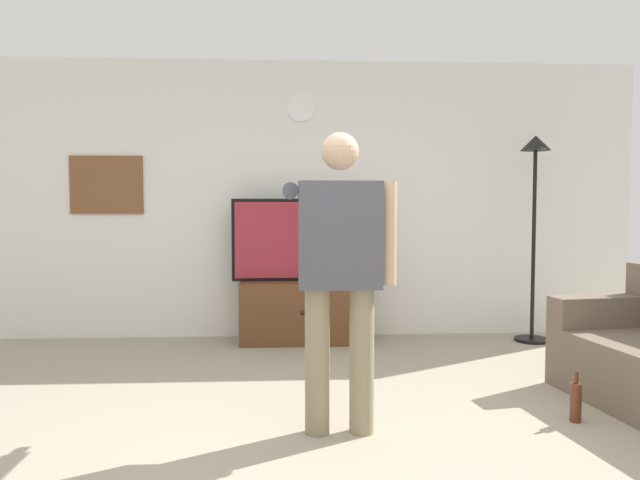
# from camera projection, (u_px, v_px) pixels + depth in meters

# --- Properties ---
(ground_plane) EXTENTS (8.40, 8.40, 0.00)m
(ground_plane) POSITION_uv_depth(u_px,v_px,m) (341.00, 457.00, 3.07)
(ground_plane) COLOR #9E937F
(back_wall) EXTENTS (6.40, 0.10, 2.70)m
(back_wall) POSITION_uv_depth(u_px,v_px,m) (314.00, 200.00, 5.93)
(back_wall) COLOR silver
(back_wall) RESTS_ON ground_plane
(tv_stand) EXTENTS (1.16, 0.43, 0.58)m
(tv_stand) POSITION_uv_depth(u_px,v_px,m) (302.00, 312.00, 5.63)
(tv_stand) COLOR brown
(tv_stand) RESTS_ON ground_plane
(television) EXTENTS (1.31, 0.07, 0.77)m
(television) POSITION_uv_depth(u_px,v_px,m) (302.00, 240.00, 5.64)
(television) COLOR black
(television) RESTS_ON tv_stand
(wall_clock) EXTENTS (0.28, 0.03, 0.28)m
(wall_clock) POSITION_uv_depth(u_px,v_px,m) (301.00, 107.00, 5.81)
(wall_clock) COLOR white
(framed_picture) EXTENTS (0.69, 0.04, 0.56)m
(framed_picture) POSITION_uv_depth(u_px,v_px,m) (107.00, 185.00, 5.75)
(framed_picture) COLOR brown
(floor_lamp) EXTENTS (0.32, 0.32, 1.95)m
(floor_lamp) POSITION_uv_depth(u_px,v_px,m) (535.00, 195.00, 5.62)
(floor_lamp) COLOR black
(floor_lamp) RESTS_ON ground_plane
(person_standing_nearer_lamp) EXTENTS (0.64, 0.78, 1.70)m
(person_standing_nearer_lamp) POSITION_uv_depth(u_px,v_px,m) (339.00, 263.00, 3.36)
(person_standing_nearer_lamp) COLOR gray
(person_standing_nearer_lamp) RESTS_ON ground_plane
(beverage_bottle) EXTENTS (0.07, 0.07, 0.30)m
(beverage_bottle) POSITION_uv_depth(u_px,v_px,m) (576.00, 402.00, 3.57)
(beverage_bottle) COLOR #592D19
(beverage_bottle) RESTS_ON ground_plane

